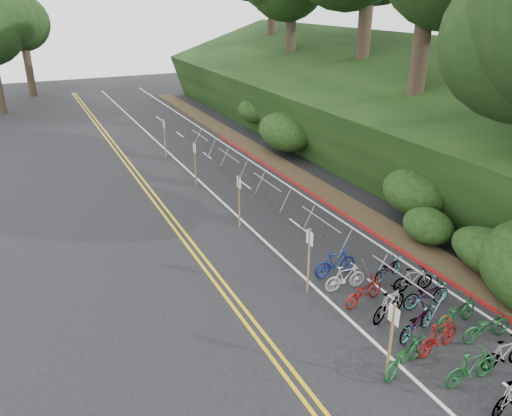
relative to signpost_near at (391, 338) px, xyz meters
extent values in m
plane|color=black|center=(-0.25, -0.24, -1.43)|extent=(120.00, 120.00, 0.00)
cube|color=gold|center=(-2.40, 9.76, -1.43)|extent=(0.12, 80.00, 0.01)
cube|color=gold|center=(-2.10, 9.76, -1.43)|extent=(0.12, 80.00, 0.01)
cube|color=silver|center=(0.75, 9.76, -1.43)|extent=(0.12, 80.00, 0.01)
cube|color=silver|center=(4.95, 9.76, -1.43)|extent=(0.12, 80.00, 0.01)
cube|color=silver|center=(2.85, 3.76, -1.43)|extent=(0.10, 1.60, 0.01)
cube|color=silver|center=(2.85, 9.76, -1.43)|extent=(0.10, 1.60, 0.01)
cube|color=silver|center=(2.85, 15.76, -1.43)|extent=(0.10, 1.60, 0.01)
cube|color=silver|center=(2.85, 21.76, -1.43)|extent=(0.10, 1.60, 0.01)
cube|color=silver|center=(2.85, 27.76, -1.43)|extent=(0.10, 1.60, 0.01)
cube|color=silver|center=(2.85, 33.76, -1.43)|extent=(0.10, 1.60, 0.01)
cube|color=maroon|center=(5.45, 11.76, -1.38)|extent=(0.25, 28.00, 0.10)
cube|color=black|center=(13.25, 21.76, 1.37)|extent=(12.32, 44.00, 9.11)
cube|color=#382819|center=(6.15, 21.76, -1.35)|extent=(1.40, 44.00, 0.16)
ellipsoid|color=#284C19|center=(6.95, 2.76, -0.39)|extent=(2.00, 2.80, 1.60)
ellipsoid|color=#284C19|center=(7.75, 7.76, 0.12)|extent=(2.60, 3.64, 2.08)
ellipsoid|color=#284C19|center=(8.95, 13.76, 0.56)|extent=(2.20, 3.08, 1.76)
ellipsoid|color=#284C19|center=(7.55, 19.76, 0.13)|extent=(3.00, 4.20, 2.40)
ellipsoid|color=#284C19|center=(8.25, 25.76, 0.29)|extent=(2.40, 3.36, 1.92)
ellipsoid|color=#284C19|center=(9.55, 29.76, 0.98)|extent=(2.80, 3.92, 2.24)
ellipsoid|color=#284C19|center=(6.75, 5.76, -0.53)|extent=(1.80, 2.52, 1.44)
ellipsoid|color=#284C19|center=(9.75, 17.76, 1.17)|extent=(3.20, 4.48, 2.56)
cylinder|color=#2D2319|center=(10.75, 11.76, 4.30)|extent=(0.84, 0.84, 6.47)
cylinder|color=#2D2319|center=(13.25, 19.76, 5.43)|extent=(0.89, 0.89, 7.33)
cylinder|color=#2D2319|center=(12.25, 27.76, 4.38)|extent=(0.82, 0.82, 6.03)
cylinder|color=#2D2319|center=(14.75, 35.76, 5.51)|extent=(0.87, 0.87, 6.90)
cylinder|color=#2D2319|center=(-6.25, 49.76, 1.15)|extent=(0.78, 0.78, 5.17)
ellipsoid|color=black|center=(-6.25, 49.76, 5.75)|extent=(6.71, 6.71, 6.37)
cylinder|color=gray|center=(2.75, 2.76, -0.28)|extent=(0.05, 3.00, 0.05)
cylinder|color=gray|center=(2.47, 1.36, -0.86)|extent=(0.58, 0.04, 1.13)
cylinder|color=gray|center=(3.03, 1.36, -0.86)|extent=(0.58, 0.04, 1.13)
cylinder|color=gray|center=(2.47, 4.16, -0.86)|extent=(0.58, 0.04, 1.13)
cylinder|color=gray|center=(3.03, 4.16, -0.86)|extent=(0.58, 0.04, 1.13)
cylinder|color=gray|center=(2.75, 7.76, -0.28)|extent=(0.05, 3.00, 0.05)
cylinder|color=gray|center=(2.47, 6.36, -0.86)|extent=(0.58, 0.04, 1.13)
cylinder|color=gray|center=(3.03, 6.36, -0.86)|extent=(0.58, 0.04, 1.13)
cylinder|color=gray|center=(2.47, 9.16, -0.86)|extent=(0.58, 0.04, 1.13)
cylinder|color=gray|center=(3.03, 9.16, -0.86)|extent=(0.58, 0.04, 1.13)
cylinder|color=gray|center=(2.75, 12.76, -0.28)|extent=(0.05, 3.00, 0.05)
cylinder|color=gray|center=(2.47, 11.36, -0.86)|extent=(0.58, 0.04, 1.13)
cylinder|color=gray|center=(3.03, 11.36, -0.86)|extent=(0.58, 0.04, 1.13)
cylinder|color=gray|center=(2.47, 14.16, -0.86)|extent=(0.58, 0.04, 1.13)
cylinder|color=gray|center=(3.03, 14.16, -0.86)|extent=(0.58, 0.04, 1.13)
cylinder|color=gray|center=(2.75, 17.76, -0.28)|extent=(0.05, 3.00, 0.05)
cylinder|color=gray|center=(2.47, 16.36, -0.86)|extent=(0.58, 0.04, 1.13)
cylinder|color=gray|center=(3.03, 16.36, -0.86)|extent=(0.58, 0.04, 1.13)
cylinder|color=gray|center=(2.47, 19.16, -0.86)|extent=(0.58, 0.04, 1.13)
cylinder|color=gray|center=(3.03, 19.16, -0.86)|extent=(0.58, 0.04, 1.13)
cylinder|color=gray|center=(2.75, 22.76, -0.28)|extent=(0.05, 3.00, 0.05)
cylinder|color=gray|center=(2.47, 21.36, -0.86)|extent=(0.58, 0.04, 1.13)
cylinder|color=gray|center=(3.03, 21.36, -0.86)|extent=(0.58, 0.04, 1.13)
cylinder|color=gray|center=(2.47, 24.16, -0.86)|extent=(0.58, 0.04, 1.13)
cylinder|color=gray|center=(3.03, 24.16, -0.86)|extent=(0.58, 0.04, 1.13)
cylinder|color=brown|center=(0.00, 0.00, -0.18)|extent=(0.08, 0.08, 2.51)
cube|color=silver|center=(0.00, 0.00, 0.72)|extent=(0.02, 0.40, 0.50)
cylinder|color=brown|center=(0.35, 4.76, -0.18)|extent=(0.08, 0.08, 2.50)
cube|color=silver|center=(0.35, 4.76, 0.72)|extent=(0.02, 0.40, 0.50)
cylinder|color=brown|center=(0.35, 10.76, -0.18)|extent=(0.08, 0.08, 2.50)
cube|color=silver|center=(0.35, 10.76, 0.72)|extent=(0.02, 0.40, 0.50)
cylinder|color=brown|center=(0.35, 16.76, -0.18)|extent=(0.08, 0.08, 2.50)
cube|color=silver|center=(0.35, 16.76, 0.72)|extent=(0.02, 0.40, 0.50)
cylinder|color=brown|center=(0.35, 22.76, -0.18)|extent=(0.08, 0.08, 2.50)
cube|color=silver|center=(0.35, 22.76, 0.72)|extent=(0.02, 0.40, 0.50)
imported|color=#144C1E|center=(0.70, 0.15, -0.93)|extent=(1.26, 2.05, 1.02)
imported|color=slate|center=(2.20, -2.16, -0.93)|extent=(0.75, 1.74, 1.01)
imported|color=#144C1E|center=(2.00, -1.03, -0.91)|extent=(0.55, 1.77, 1.05)
imported|color=slate|center=(3.35, -0.98, -0.96)|extent=(0.62, 1.61, 0.94)
imported|color=maroon|center=(2.16, 0.34, -0.90)|extent=(0.78, 1.83, 1.07)
imported|color=#144C1E|center=(3.92, 0.15, -0.95)|extent=(0.74, 1.86, 0.96)
imported|color=slate|center=(2.12, 1.23, -0.96)|extent=(1.16, 1.92, 0.96)
imported|color=#144C1E|center=(3.61, 1.07, -0.94)|extent=(0.92, 1.94, 0.98)
imported|color=slate|center=(1.95, 2.29, -0.91)|extent=(0.99, 1.82, 1.05)
imported|color=slate|center=(3.52, 2.30, -0.96)|extent=(0.79, 1.85, 0.95)
imported|color=maroon|center=(1.72, 3.35, -0.96)|extent=(1.02, 1.89, 0.94)
imported|color=slate|center=(3.78, 3.23, -0.97)|extent=(0.73, 1.60, 0.93)
imported|color=beige|center=(1.66, 4.34, -0.95)|extent=(0.57, 1.63, 0.96)
imported|color=slate|center=(3.53, 4.30, -1.02)|extent=(0.97, 1.68, 0.84)
imported|color=navy|center=(1.88, 5.33, -0.90)|extent=(0.52, 1.78, 1.06)
camera|label=1|loc=(-7.81, -8.15, 8.29)|focal=35.00mm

